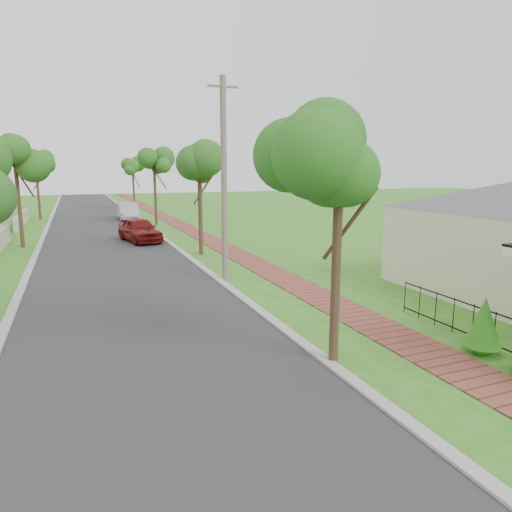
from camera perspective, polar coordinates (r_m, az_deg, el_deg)
ground at (r=9.57m, az=10.16°, el=-17.06°), size 160.00×160.00×0.00m
road at (r=27.54m, az=-18.11°, el=0.99°), size 7.00×120.00×0.02m
kerb_right at (r=27.99m, az=-10.65°, el=1.49°), size 0.30×120.00×0.10m
kerb_left at (r=27.57m, az=-25.69°, el=0.46°), size 0.30×120.00×0.10m
sidewalk at (r=28.59m, az=-5.53°, el=1.82°), size 1.50×120.00×0.03m
street_trees at (r=34.02m, az=-19.14°, el=10.39°), size 10.70×37.65×5.89m
parked_car_red at (r=29.15m, az=-14.34°, el=3.17°), size 2.58×4.58×1.47m
parked_car_white at (r=42.21m, az=-15.68°, el=5.40°), size 1.68×4.59×1.50m
near_tree at (r=10.17m, az=10.34°, el=9.17°), size 2.05×2.05×5.26m
utility_pole at (r=17.99m, az=-4.02°, el=9.38°), size 1.20×0.24×7.89m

